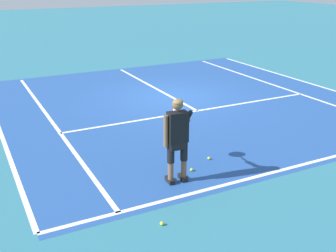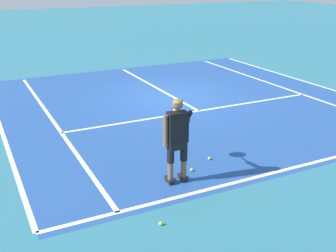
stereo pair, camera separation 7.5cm
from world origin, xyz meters
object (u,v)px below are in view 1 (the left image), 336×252
at_px(tennis_player, 177,135).
at_px(tennis_ball_by_baseline, 162,224).
at_px(tennis_ball_near_feet, 192,170).
at_px(tennis_ball_mid_court, 209,158).

bearing_deg(tennis_player, tennis_ball_by_baseline, -127.19).
distance_m(tennis_ball_near_feet, tennis_ball_by_baseline, 2.08).
distance_m(tennis_ball_near_feet, tennis_ball_mid_court, 0.71).
bearing_deg(tennis_ball_mid_court, tennis_player, -152.73).
bearing_deg(tennis_ball_near_feet, tennis_ball_mid_court, 27.10).
distance_m(tennis_player, tennis_ball_near_feet, 1.10).
bearing_deg(tennis_ball_by_baseline, tennis_player, 52.81).
xyz_separation_m(tennis_player, tennis_ball_near_feet, (0.48, 0.25, -0.96)).
bearing_deg(tennis_player, tennis_ball_near_feet, 27.50).
bearing_deg(tennis_ball_near_feet, tennis_player, -152.50).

